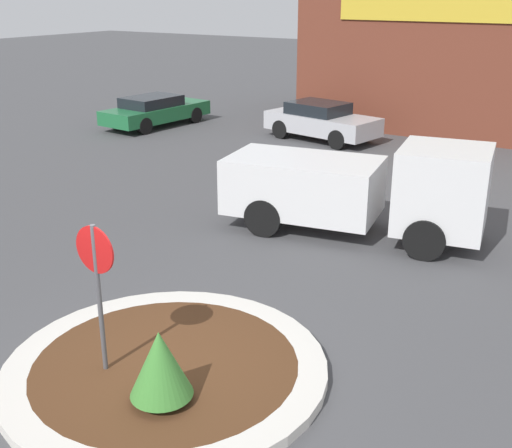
# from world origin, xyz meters

# --- Properties ---
(ground_plane) EXTENTS (120.00, 120.00, 0.00)m
(ground_plane) POSITION_xyz_m (0.00, 0.00, 0.00)
(ground_plane) COLOR #474749
(traffic_island) EXTENTS (4.78, 4.78, 0.17)m
(traffic_island) POSITION_xyz_m (0.00, 0.00, 0.08)
(traffic_island) COLOR beige
(traffic_island) RESTS_ON ground_plane
(stop_sign) EXTENTS (0.69, 0.07, 2.39)m
(stop_sign) POSITION_xyz_m (-0.65, -0.58, 1.65)
(stop_sign) COLOR #4C4C51
(stop_sign) RESTS_ON ground_plane
(island_shrub) EXTENTS (0.85, 0.85, 1.04)m
(island_shrub) POSITION_xyz_m (0.56, -0.73, 0.74)
(island_shrub) COLOR brown
(island_shrub) RESTS_ON traffic_island
(utility_truck) EXTENTS (6.09, 2.94, 2.21)m
(utility_truck) POSITION_xyz_m (0.02, 6.80, 1.12)
(utility_truck) COLOR silver
(utility_truck) RESTS_ON ground_plane
(storefront_building) EXTENTS (12.74, 6.07, 5.51)m
(storefront_building) POSITION_xyz_m (-1.16, 20.47, 2.76)
(storefront_building) COLOR brown
(storefront_building) RESTS_ON ground_plane
(parked_sedan_green) EXTENTS (2.22, 4.82, 1.25)m
(parked_sedan_green) POSITION_xyz_m (-12.13, 13.85, 0.66)
(parked_sedan_green) COLOR #1E6638
(parked_sedan_green) RESTS_ON ground_plane
(parked_sedan_silver) EXTENTS (4.50, 2.55, 1.39)m
(parked_sedan_silver) POSITION_xyz_m (-5.19, 15.22, 0.72)
(parked_sedan_silver) COLOR #B7B7BC
(parked_sedan_silver) RESTS_ON ground_plane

